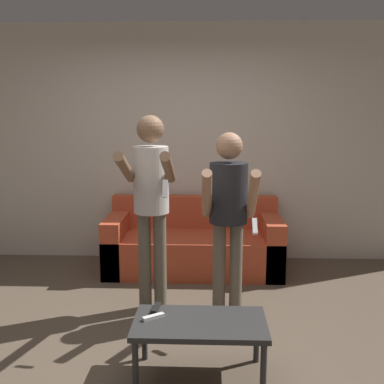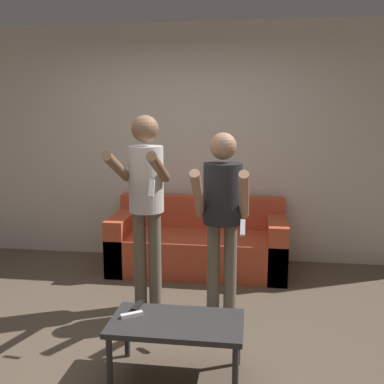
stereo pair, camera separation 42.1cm
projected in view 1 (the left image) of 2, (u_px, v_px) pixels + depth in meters
The scene contains 8 objects.
ground_plane at pixel (156, 346), 3.36m from camera, with size 14.00×14.00×0.00m, color brown.
wall_back at pixel (176, 144), 5.19m from camera, with size 6.40×0.06×2.70m.
couch at pixel (194, 245), 4.95m from camera, with size 1.88×0.81×0.77m.
person_standing_left at pixel (151, 192), 3.78m from camera, with size 0.42×0.71×1.70m.
person_standing_right at pixel (229, 203), 3.78m from camera, with size 0.44×0.64×1.56m.
coffee_table at pixel (200, 327), 2.91m from camera, with size 0.87×0.47×0.39m.
remote_near at pixel (153, 317), 2.94m from camera, with size 0.15×0.11×0.02m.
remote_far at pixel (156, 308), 3.07m from camera, with size 0.05×0.15×0.02m.
Camera 1 is at (0.38, -3.09, 1.74)m, focal length 42.00 mm.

